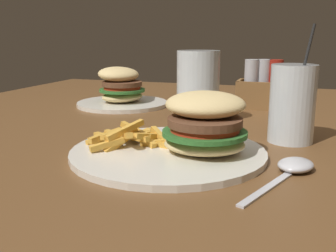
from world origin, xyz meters
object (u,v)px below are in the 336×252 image
meal_plate_near (185,136)px  meal_plate_far (121,92)px  juice_glass (292,107)px  beer_glass (198,90)px  condiment_caddy (263,89)px  spoon (294,166)px

meal_plate_near → meal_plate_far: size_ratio=1.27×
juice_glass → meal_plate_near: bearing=-137.0°
meal_plate_near → juice_glass: juice_glass is taller
juice_glass → beer_glass: bearing=152.9°
beer_glass → juice_glass: juice_glass is taller
juice_glass → condiment_caddy: juice_glass is taller
beer_glass → meal_plate_far: beer_glass is taller
spoon → meal_plate_far: bearing=68.6°
spoon → condiment_caddy: 0.50m
meal_plate_far → beer_glass: bearing=-30.0°
spoon → condiment_caddy: (-0.09, 0.49, 0.04)m
juice_glass → meal_plate_far: (-0.44, 0.24, -0.03)m
beer_glass → juice_glass: (0.20, -0.10, -0.01)m
meal_plate_near → condiment_caddy: size_ratio=2.40×
meal_plate_near → juice_glass: bearing=43.0°
juice_glass → spoon: (0.01, -0.17, -0.06)m
meal_plate_near → juice_glass: 0.21m
beer_glass → spoon: (0.20, -0.27, -0.06)m
meal_plate_near → spoon: 0.17m
juice_glass → spoon: 0.17m
meal_plate_far → juice_glass: bearing=-28.7°
meal_plate_near → beer_glass: 0.25m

